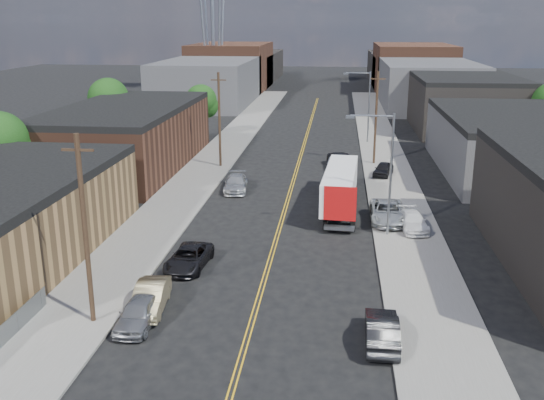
% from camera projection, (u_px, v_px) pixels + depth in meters
% --- Properties ---
extents(ground, '(260.00, 260.00, 0.00)m').
position_uv_depth(ground, '(305.00, 142.00, 78.36)').
color(ground, black).
rests_on(ground, ground).
extents(centerline, '(0.32, 120.00, 0.01)m').
position_uv_depth(centerline, '(297.00, 169.00, 64.08)').
color(centerline, gold).
rests_on(centerline, ground).
extents(sidewalk_left, '(5.00, 140.00, 0.15)m').
position_uv_depth(sidewalk_left, '(209.00, 166.00, 65.04)').
color(sidewalk_left, slate).
rests_on(sidewalk_left, ground).
extents(sidewalk_right, '(5.00, 140.00, 0.15)m').
position_uv_depth(sidewalk_right, '(388.00, 171.00, 63.07)').
color(sidewalk_right, slate).
rests_on(sidewalk_right, ground).
extents(warehouse_brown, '(12.00, 26.00, 6.60)m').
position_uv_depth(warehouse_brown, '(127.00, 136.00, 64.05)').
color(warehouse_brown, '#4B2B1E').
rests_on(warehouse_brown, ground).
extents(industrial_right_b, '(14.00, 24.00, 6.10)m').
position_uv_depth(industrial_right_b, '(512.00, 143.00, 61.87)').
color(industrial_right_b, '#3D3D40').
rests_on(industrial_right_b, ground).
extents(industrial_right_c, '(14.00, 22.00, 7.60)m').
position_uv_depth(industrial_right_c, '(464.00, 102.00, 86.42)').
color(industrial_right_c, black).
rests_on(industrial_right_c, ground).
extents(skyline_left_a, '(16.00, 30.00, 8.00)m').
position_uv_depth(skyline_left_a, '(209.00, 82.00, 112.63)').
color(skyline_left_a, '#3D3D40').
rests_on(skyline_left_a, ground).
extents(skyline_right_a, '(16.00, 30.00, 8.00)m').
position_uv_depth(skyline_right_a, '(428.00, 84.00, 108.47)').
color(skyline_right_a, '#3D3D40').
rests_on(skyline_right_a, ground).
extents(skyline_left_b, '(16.00, 26.00, 10.00)m').
position_uv_depth(skyline_left_b, '(232.00, 66.00, 136.16)').
color(skyline_left_b, '#4B2B1E').
rests_on(skyline_left_b, ground).
extents(skyline_right_b, '(16.00, 26.00, 10.00)m').
position_uv_depth(skyline_right_b, '(412.00, 68.00, 132.00)').
color(skyline_right_b, '#4B2B1E').
rests_on(skyline_right_b, ground).
extents(skyline_left_c, '(16.00, 40.00, 7.00)m').
position_uv_depth(skyline_left_c, '(245.00, 67.00, 155.63)').
color(skyline_left_c, black).
rests_on(skyline_left_c, ground).
extents(skyline_right_c, '(16.00, 40.00, 7.00)m').
position_uv_depth(skyline_right_c, '(403.00, 68.00, 151.47)').
color(skyline_right_c, black).
rests_on(skyline_right_c, ground).
extents(streetlight_near, '(3.39, 0.25, 9.00)m').
position_uv_depth(streetlight_near, '(385.00, 165.00, 42.71)').
color(streetlight_near, gray).
rests_on(streetlight_near, ground).
extents(streetlight_far, '(3.39, 0.25, 9.00)m').
position_uv_depth(streetlight_far, '(366.00, 101.00, 76.05)').
color(streetlight_far, gray).
rests_on(streetlight_far, ground).
extents(utility_pole_left_near, '(1.60, 0.26, 10.00)m').
position_uv_depth(utility_pole_left_near, '(85.00, 230.00, 30.12)').
color(utility_pole_left_near, black).
rests_on(utility_pole_left_near, ground).
extents(utility_pole_left_far, '(1.60, 0.26, 10.00)m').
position_uv_depth(utility_pole_left_far, '(219.00, 119.00, 63.46)').
color(utility_pole_left_far, black).
rests_on(utility_pole_left_far, ground).
extents(utility_pole_right, '(1.60, 0.26, 10.00)m').
position_uv_depth(utility_pole_right, '(376.00, 117.00, 64.61)').
color(utility_pole_right, black).
rests_on(utility_pole_right, ground).
extents(tree_left_near, '(4.85, 4.76, 7.91)m').
position_uv_depth(tree_left_near, '(1.00, 144.00, 50.80)').
color(tree_left_near, black).
rests_on(tree_left_near, ground).
extents(tree_left_mid, '(5.10, 5.04, 8.37)m').
position_uv_depth(tree_left_mid, '(109.00, 102.00, 74.52)').
color(tree_left_mid, black).
rests_on(tree_left_mid, ground).
extents(tree_left_far, '(4.35, 4.20, 6.97)m').
position_uv_depth(tree_left_far, '(201.00, 103.00, 80.41)').
color(tree_left_far, black).
rests_on(tree_left_far, ground).
extents(semi_truck, '(3.04, 13.97, 3.62)m').
position_uv_depth(semi_truck, '(340.00, 183.00, 50.50)').
color(semi_truck, white).
rests_on(semi_truck, ground).
extents(car_left_a, '(1.76, 4.27, 1.45)m').
position_uv_depth(car_left_a, '(139.00, 313.00, 31.13)').
color(car_left_a, gray).
rests_on(car_left_a, ground).
extents(car_left_b, '(1.99, 4.64, 1.49)m').
position_uv_depth(car_left_b, '(150.00, 297.00, 32.81)').
color(car_left_b, '#827655').
rests_on(car_left_b, ground).
extents(car_left_c, '(2.58, 4.99, 1.35)m').
position_uv_depth(car_left_c, '(189.00, 258.00, 38.42)').
color(car_left_c, black).
rests_on(car_left_c, ground).
extents(car_left_d, '(2.51, 5.14, 1.44)m').
position_uv_depth(car_left_d, '(236.00, 183.00, 55.66)').
color(car_left_d, '#A8ABAD').
rests_on(car_left_d, ground).
extents(car_right_oncoming, '(1.65, 4.52, 1.48)m').
position_uv_depth(car_right_oncoming, '(382.00, 330.00, 29.36)').
color(car_right_oncoming, black).
rests_on(car_right_oncoming, ground).
extents(car_right_lot_a, '(2.60, 5.60, 1.55)m').
position_uv_depth(car_right_lot_a, '(388.00, 212.00, 46.77)').
color(car_right_lot_a, silver).
rests_on(car_right_lot_a, sidewalk_right).
extents(car_right_lot_b, '(2.37, 4.67, 1.30)m').
position_uv_depth(car_right_lot_b, '(412.00, 221.00, 45.03)').
color(car_right_lot_b, white).
rests_on(car_right_lot_b, sidewalk_right).
extents(car_right_lot_c, '(2.54, 4.10, 1.30)m').
position_uv_depth(car_right_lot_c, '(383.00, 169.00, 60.62)').
color(car_right_lot_c, black).
rests_on(car_right_lot_c, sidewalk_right).
extents(car_ahead_truck, '(2.96, 5.55, 1.48)m').
position_uv_depth(car_ahead_truck, '(340.00, 161.00, 64.46)').
color(car_ahead_truck, black).
rests_on(car_ahead_truck, ground).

